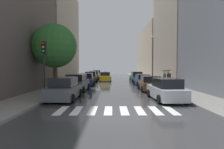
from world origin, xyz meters
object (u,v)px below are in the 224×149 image
(pedestrian_near_tree, at_px, (168,74))
(lamp_post_right, at_px, (153,56))
(parked_car_right_nearest, at_px, (166,90))
(parked_car_right_second, at_px, (150,84))
(parked_car_left_third, at_px, (86,80))
(parked_car_left_fifth, at_px, (94,75))
(parked_car_left_sixth, at_px, (97,74))
(pedestrian_by_kerb, at_px, (169,78))
(taxi_midroad, at_px, (105,77))
(traffic_light_left_corner, at_px, (44,57))
(parked_car_right_third, at_px, (142,80))
(parked_car_left_nearest, at_px, (64,89))
(parked_car_right_fourth, at_px, (136,77))
(parked_car_left_second, at_px, (77,83))
(street_tree_left, at_px, (55,46))
(parked_car_left_fourth, at_px, (91,77))
(pedestrian_foreground, at_px, (165,74))

(pedestrian_near_tree, relative_size, lamp_post_right, 0.30)
(parked_car_right_nearest, bearing_deg, parked_car_right_second, -1.84)
(parked_car_left_third, relative_size, parked_car_left_fifth, 1.05)
(parked_car_left_third, height_order, parked_car_right_nearest, parked_car_left_third)
(parked_car_left_sixth, distance_m, pedestrian_by_kerb, 22.37)
(parked_car_left_sixth, height_order, taxi_midroad, taxi_midroad)
(parked_car_left_third, height_order, parked_car_left_fifth, parked_car_left_fifth)
(parked_car_left_fifth, bearing_deg, traffic_light_left_corner, 176.87)
(parked_car_right_third, bearing_deg, parked_car_left_nearest, 142.01)
(parked_car_left_fifth, relative_size, pedestrian_by_kerb, 2.39)
(parked_car_right_fourth, bearing_deg, parked_car_left_second, 145.93)
(parked_car_right_second, height_order, taxi_midroad, taxi_midroad)
(parked_car_left_fifth, bearing_deg, lamp_post_right, -139.23)
(parked_car_right_third, relative_size, street_tree_left, 0.66)
(parked_car_left_sixth, relative_size, pedestrian_near_tree, 2.03)
(parked_car_left_second, bearing_deg, parked_car_left_nearest, -177.03)
(parked_car_left_fifth, bearing_deg, parked_car_right_third, -147.56)
(pedestrian_near_tree, bearing_deg, pedestrian_by_kerb, 49.36)
(parked_car_left_nearest, xyz_separation_m, parked_car_left_sixth, (0.00, 29.91, 0.01))
(taxi_midroad, relative_size, pedestrian_near_tree, 2.21)
(parked_car_right_fourth, bearing_deg, parked_car_left_third, 129.47)
(street_tree_left, bearing_deg, taxi_midroad, 71.83)
(parked_car_left_second, height_order, parked_car_left_fourth, parked_car_left_second)
(parked_car_right_nearest, xyz_separation_m, taxi_midroad, (-5.23, 19.18, -0.01))
(parked_car_left_sixth, bearing_deg, traffic_light_left_corner, 176.67)
(parked_car_right_third, bearing_deg, parked_car_left_fifth, 29.36)
(pedestrian_by_kerb, bearing_deg, parked_car_left_sixth, -150.97)
(street_tree_left, xyz_separation_m, lamp_post_right, (11.62, 7.37, -0.59))
(street_tree_left, bearing_deg, parked_car_left_nearest, -65.11)
(parked_car_right_third, relative_size, pedestrian_foreground, 2.25)
(parked_car_left_fifth, relative_size, parked_car_right_nearest, 0.90)
(parked_car_left_sixth, distance_m, lamp_post_right, 20.41)
(parked_car_left_fifth, distance_m, taxi_midroad, 5.08)
(parked_car_left_sixth, relative_size, parked_car_right_fourth, 0.88)
(parked_car_left_nearest, relative_size, parked_car_left_fourth, 0.96)
(parked_car_left_sixth, height_order, street_tree_left, street_tree_left)
(parked_car_left_fifth, distance_m, parked_car_left_sixth, 6.59)
(parked_car_right_second, relative_size, traffic_light_left_corner, 0.95)
(parked_car_right_second, relative_size, parked_car_right_fourth, 0.87)
(parked_car_left_nearest, bearing_deg, pedestrian_by_kerb, -46.05)
(pedestrian_near_tree, bearing_deg, parked_car_right_third, 131.70)
(taxi_midroad, xyz_separation_m, pedestrian_foreground, (7.57, -10.69, 0.87))
(pedestrian_foreground, bearing_deg, parked_car_left_nearest, 67.98)
(parked_car_right_nearest, relative_size, lamp_post_right, 0.67)
(parked_car_left_nearest, height_order, parked_car_left_second, parked_car_left_second)
(parked_car_left_nearest, xyz_separation_m, parked_car_left_fourth, (0.04, 17.12, 0.00))
(taxi_midroad, height_order, street_tree_left, street_tree_left)
(parked_car_right_nearest, distance_m, parked_car_right_third, 11.10)
(lamp_post_right, bearing_deg, parked_car_right_second, -104.76)
(parked_car_right_nearest, bearing_deg, lamp_post_right, -10.39)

